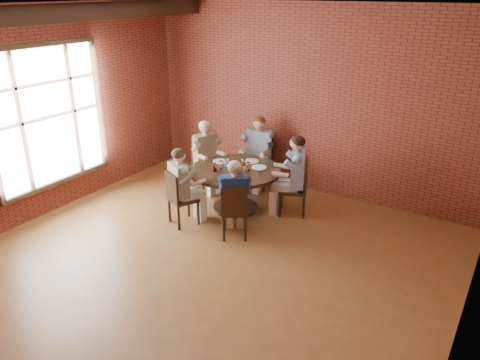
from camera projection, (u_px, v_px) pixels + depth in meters
The scene contains 31 objects.
floor at pixel (192, 273), 6.37m from camera, with size 7.00×7.00×0.00m, color brown.
ceiling at pixel (179, 8), 5.07m from camera, with size 7.00×7.00×0.00m, color beige.
wall_back at pixel (307, 101), 8.45m from camera, with size 7.00×7.00×0.00m, color brown.
wall_left at pixel (23, 119), 7.32m from camera, with size 7.00×7.00×0.00m, color brown.
wall_right at pixel (477, 221), 4.11m from camera, with size 7.00×7.00×0.00m, color brown.
ceiling_beam at pixel (39, 14), 6.33m from camera, with size 0.22×6.90×0.26m, color black.
window at pixel (48, 117), 7.62m from camera, with size 0.10×2.16×2.36m.
dining_table at pixel (235, 181), 8.02m from camera, with size 1.56×1.56×0.75m.
chair_a at pixel (299, 185), 7.87m from camera, with size 0.60×0.60×0.97m.
diner_a at pixel (293, 175), 7.82m from camera, with size 0.56×0.69×1.39m, color #3E58A1, non-canonical shape.
chair_b at pixel (259, 160), 9.03m from camera, with size 0.52×0.52×0.97m.
diner_b at pixel (258, 153), 8.88m from camera, with size 0.56×0.69×1.39m, color gray, non-canonical shape.
chair_c at pixel (205, 163), 8.87m from camera, with size 0.58×0.58×0.95m.
diner_c at pixel (207, 157), 8.74m from camera, with size 0.54×0.66×1.35m, color brown, non-canonical shape.
chair_d at pixel (178, 196), 7.50m from camera, with size 0.55×0.55×0.92m.
diner_d at pixel (183, 187), 7.48m from camera, with size 0.51×0.62×1.30m, color gray, non-canonical shape.
chair_e at pixel (234, 210), 7.07m from camera, with size 0.54×0.54×0.90m.
diner_e at pixel (235, 199), 7.09m from camera, with size 0.48×0.59×1.26m, color #192948, non-canonical shape.
plate_a at pixel (259, 167), 7.98m from camera, with size 0.26×0.26×0.01m, color white.
plate_b at pixel (251, 161), 8.27m from camera, with size 0.26×0.26×0.01m, color white.
plate_c at pixel (220, 161), 8.26m from camera, with size 0.26×0.26×0.01m, color white.
plate_d at pixel (232, 177), 7.58m from camera, with size 0.26×0.26×0.01m, color white.
glass_a at pixel (248, 166), 7.85m from camera, with size 0.07×0.07×0.14m, color white.
glass_b at pixel (244, 162), 8.05m from camera, with size 0.07×0.07×0.14m, color white.
glass_c at pixel (240, 158), 8.25m from camera, with size 0.07×0.07×0.14m, color white.
glass_d at pixel (227, 162), 8.04m from camera, with size 0.07×0.07×0.14m, color white.
glass_e at pixel (221, 165), 7.92m from camera, with size 0.07×0.07×0.14m, color white.
glass_f at pixel (214, 167), 7.81m from camera, with size 0.07×0.07×0.14m, color white.
glass_g at pixel (233, 169), 7.75m from camera, with size 0.07×0.07×0.14m, color white.
glass_h at pixel (246, 170), 7.70m from camera, with size 0.07×0.07×0.14m, color white.
smartphone at pixel (244, 177), 7.58m from camera, with size 0.07×0.14×0.01m, color black.
Camera 1 is at (3.44, -4.21, 3.61)m, focal length 35.00 mm.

